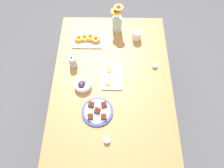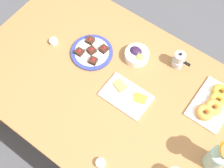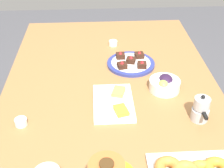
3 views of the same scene
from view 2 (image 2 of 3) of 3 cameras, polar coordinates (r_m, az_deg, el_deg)
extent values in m
plane|color=#4C4C51|center=(2.40, 0.00, -8.58)|extent=(6.00, 6.00, 0.00)
cube|color=#9E6B3D|center=(1.74, 0.00, -0.91)|extent=(1.60, 1.00, 0.04)
cube|color=#9E6B3D|center=(2.49, -7.75, 11.20)|extent=(0.07, 0.07, 0.70)
cylinder|color=white|center=(1.80, 4.66, 5.18)|extent=(0.14, 0.14, 0.05)
ellipsoid|color=#2D1938|center=(1.79, 4.37, 5.96)|extent=(0.08, 0.06, 0.04)
ellipsoid|color=#9EC14C|center=(1.76, 5.12, 4.87)|extent=(0.05, 0.04, 0.04)
cube|color=white|center=(1.69, 2.54, -2.29)|extent=(0.26, 0.17, 0.01)
cube|color=#EFB74C|center=(1.70, 1.50, -0.24)|extent=(0.08, 0.07, 0.02)
cube|color=white|center=(1.66, 2.73, -2.97)|extent=(0.08, 0.07, 0.01)
cube|color=orange|center=(1.67, 5.12, -2.62)|extent=(0.08, 0.07, 0.01)
cube|color=white|center=(1.75, 17.86, -3.56)|extent=(0.19, 0.28, 0.01)
torus|color=orange|center=(1.69, 16.56, -5.00)|extent=(0.12, 0.12, 0.04)
torus|color=orange|center=(1.72, 18.03, -4.06)|extent=(0.12, 0.12, 0.04)
torus|color=gold|center=(1.74, 18.73, -2.76)|extent=(0.11, 0.11, 0.03)
torus|color=gold|center=(1.77, 19.21, -1.32)|extent=(0.10, 0.10, 0.03)
cylinder|color=white|center=(1.89, -10.63, 7.64)|extent=(0.05, 0.05, 0.03)
cylinder|color=#C68923|center=(1.88, -10.68, 7.82)|extent=(0.04, 0.04, 0.01)
cylinder|color=white|center=(1.56, -2.08, -14.29)|extent=(0.05, 0.05, 0.03)
cylinder|color=maroon|center=(1.55, -2.09, -14.21)|extent=(0.04, 0.04, 0.01)
cylinder|color=navy|center=(1.83, -3.71, 5.80)|extent=(0.25, 0.25, 0.01)
cylinder|color=white|center=(1.83, -3.72, 5.84)|extent=(0.20, 0.20, 0.01)
cube|color=#381E14|center=(1.85, -4.01, 7.97)|extent=(0.05, 0.05, 0.02)
cone|color=red|center=(1.83, -4.05, 8.31)|extent=(0.02, 0.02, 0.01)
cube|color=#381E14|center=(1.81, -1.52, 6.45)|extent=(0.05, 0.05, 0.02)
cone|color=red|center=(1.80, -1.54, 6.79)|extent=(0.02, 0.02, 0.01)
cube|color=#381E14|center=(1.81, -5.98, 5.87)|extent=(0.05, 0.05, 0.02)
cone|color=red|center=(1.79, -6.04, 6.20)|extent=(0.02, 0.02, 0.01)
cube|color=#381E14|center=(1.77, -3.48, 4.28)|extent=(0.05, 0.05, 0.02)
cone|color=red|center=(1.76, -3.52, 4.61)|extent=(0.02, 0.02, 0.01)
cube|color=#381E14|center=(1.81, -3.75, 6.16)|extent=(0.05, 0.05, 0.02)
cone|color=red|center=(1.79, -3.79, 6.50)|extent=(0.02, 0.02, 0.01)
cylinder|color=#99C1B7|center=(1.58, 18.46, -12.82)|extent=(0.09, 0.09, 0.15)
cylinder|color=#B7B7BC|center=(1.81, 11.95, 3.91)|extent=(0.07, 0.07, 0.05)
cylinder|color=#B7B7BC|center=(1.78, 12.12, 4.39)|extent=(0.05, 0.05, 0.01)
cylinder|color=#B7B7BC|center=(1.76, 12.28, 4.84)|extent=(0.06, 0.06, 0.04)
sphere|color=black|center=(1.73, 12.47, 5.38)|extent=(0.02, 0.02, 0.02)
cube|color=black|center=(1.77, 13.60, 3.60)|extent=(0.04, 0.01, 0.01)
camera|label=1|loc=(1.48, -52.29, 52.08)|focal=35.00mm
camera|label=3|loc=(1.13, 54.01, -15.10)|focal=50.00mm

